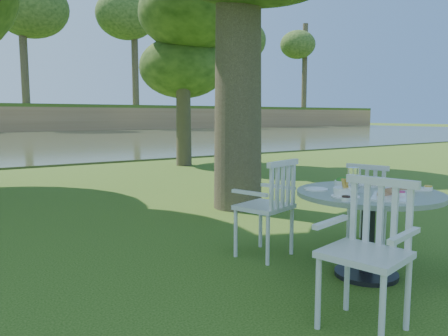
{
  "coord_description": "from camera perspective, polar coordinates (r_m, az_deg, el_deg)",
  "views": [
    {
      "loc": [
        -2.73,
        -3.89,
        1.44
      ],
      "look_at": [
        0.0,
        0.2,
        0.85
      ],
      "focal_mm": 35.0,
      "sensor_mm": 36.0,
      "label": 1
    }
  ],
  "objects": [
    {
      "name": "chair_nw",
      "position": [
        4.43,
        6.35,
        -4.29
      ],
      "size": [
        0.62,
        0.59,
        1.0
      ],
      "rotation": [
        0.0,
        0.0,
        -2.86
      ],
      "color": "silver",
      "rests_on": "ground"
    },
    {
      "name": "chair_ne",
      "position": [
        5.06,
        18.53,
        -3.79
      ],
      "size": [
        0.54,
        0.56,
        0.91
      ],
      "rotation": [
        0.0,
        0.0,
        -4.43
      ],
      "color": "silver",
      "rests_on": "ground"
    },
    {
      "name": "tableware",
      "position": [
        4.07,
        17.77,
        -2.42
      ],
      "size": [
        1.14,
        0.95,
        0.2
      ],
      "color": "white",
      "rests_on": "table"
    },
    {
      "name": "ground",
      "position": [
        4.97,
        1.3,
        -10.02
      ],
      "size": [
        140.0,
        140.0,
        0.0
      ],
      "primitive_type": "plane",
      "color": "#22410D",
      "rests_on": "ground"
    },
    {
      "name": "table",
      "position": [
        4.1,
        18.36,
        -5.26
      ],
      "size": [
        1.27,
        1.27,
        0.77
      ],
      "color": "black",
      "rests_on": "ground"
    },
    {
      "name": "chair_sw",
      "position": [
        3.17,
        18.72,
        -9.0
      ],
      "size": [
        0.58,
        0.6,
        1.01
      ],
      "rotation": [
        0.0,
        0.0,
        -1.35
      ],
      "color": "silver",
      "rests_on": "ground"
    }
  ]
}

